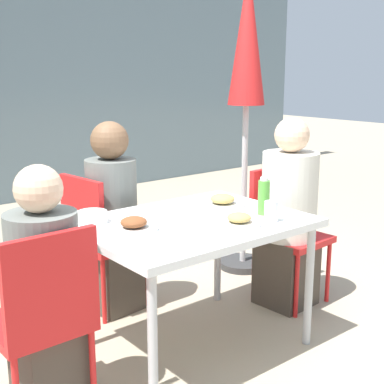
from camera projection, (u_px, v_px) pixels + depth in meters
The scene contains 15 objects.
ground_plane at pixel (192, 346), 2.94m from camera, with size 24.00×24.00×0.00m, color tan.
dining_table at pixel (192, 232), 2.79m from camera, with size 1.15×0.86×0.72m.
chair_left at pixel (43, 311), 2.21m from camera, with size 0.41×0.41×0.87m.
person_left at pixel (45, 297), 2.30m from camera, with size 0.31×0.31×1.11m.
chair_right at pixel (283, 224), 3.46m from camera, with size 0.43×0.43×0.87m.
person_right at pixel (288, 219), 3.36m from camera, with size 0.35×0.35×1.20m.
chair_far at pixel (97, 233), 3.27m from camera, with size 0.44×0.44×0.87m.
person_far at pixel (112, 221), 3.28m from camera, with size 0.31×0.31×1.19m.
closed_umbrella at pixel (247, 60), 3.77m from camera, with size 0.36×0.36×2.21m.
plate_0 at pixel (222, 201), 3.06m from camera, with size 0.25×0.25×0.07m.
plate_1 at pixel (134, 225), 2.60m from camera, with size 0.24×0.24×0.07m.
plate_2 at pixel (239, 220), 2.69m from camera, with size 0.22×0.22×0.06m.
bottle at pixel (264, 197), 2.86m from camera, with size 0.06×0.06×0.20m.
drinking_cup at pixel (271, 211), 2.74m from camera, with size 0.07×0.07×0.11m.
salad_bowl at pixel (92, 217), 2.73m from camera, with size 0.15×0.15×0.06m.
Camera 1 is at (-1.68, -2.08, 1.49)m, focal length 50.00 mm.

